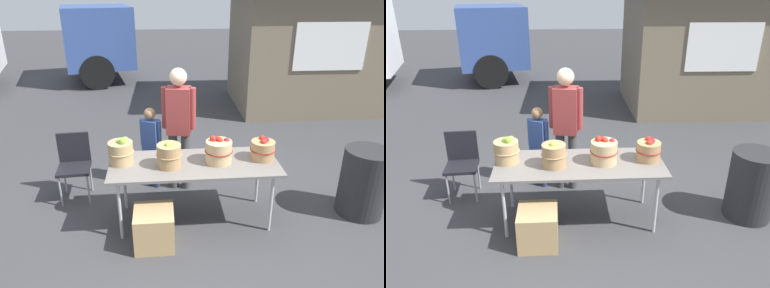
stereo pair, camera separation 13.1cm
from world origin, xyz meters
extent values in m
plane|color=#38383A|center=(0.00, 0.00, 0.00)|extent=(40.00, 40.00, 0.00)
cube|color=slate|center=(0.00, 0.00, 0.73)|extent=(1.90, 0.76, 0.03)
cylinder|color=#B2B2B7|center=(-0.83, -0.30, 0.36)|extent=(0.04, 0.04, 0.72)
cylinder|color=#B2B2B7|center=(0.83, -0.30, 0.36)|extent=(0.04, 0.04, 0.72)
cylinder|color=#B2B2B7|center=(-0.83, 0.30, 0.36)|extent=(0.04, 0.04, 0.72)
cylinder|color=#B2B2B7|center=(0.83, 0.30, 0.36)|extent=(0.04, 0.04, 0.72)
cylinder|color=tan|center=(-0.81, 0.07, 0.88)|extent=(0.27, 0.27, 0.25)
torus|color=tan|center=(-0.81, 0.07, 0.89)|extent=(0.29, 0.29, 0.01)
sphere|color=#7AA833|center=(-0.79, 0.05, 1.00)|extent=(0.08, 0.08, 0.08)
sphere|color=#8CB738|center=(-0.79, 0.11, 1.01)|extent=(0.07, 0.07, 0.07)
sphere|color=#9EC647|center=(-0.76, 0.13, 1.01)|extent=(0.07, 0.07, 0.07)
sphere|color=#9EC647|center=(-0.80, 0.06, 1.01)|extent=(0.08, 0.08, 0.08)
sphere|color=#9EC647|center=(-0.81, 0.08, 1.02)|extent=(0.07, 0.07, 0.07)
sphere|color=#7AA833|center=(-0.78, 0.05, 1.02)|extent=(0.08, 0.08, 0.08)
cylinder|color=#A87F51|center=(-0.28, -0.06, 0.88)|extent=(0.26, 0.26, 0.26)
torus|color=#A87F51|center=(-0.28, -0.06, 0.89)|extent=(0.28, 0.28, 0.01)
sphere|color=#9EC647|center=(-0.24, -0.06, 1.00)|extent=(0.07, 0.07, 0.07)
sphere|color=#9EC647|center=(-0.29, -0.07, 1.01)|extent=(0.08, 0.08, 0.08)
sphere|color=#9EC647|center=(-0.28, -0.03, 1.01)|extent=(0.07, 0.07, 0.07)
sphere|color=#9EC647|center=(-0.28, -0.06, 1.02)|extent=(0.07, 0.07, 0.07)
cylinder|color=tan|center=(0.27, 0.00, 0.88)|extent=(0.29, 0.29, 0.25)
torus|color=maroon|center=(0.27, 0.00, 0.89)|extent=(0.31, 0.31, 0.01)
sphere|color=#B22319|center=(0.21, 0.03, 1.02)|extent=(0.08, 0.08, 0.08)
sphere|color=maroon|center=(0.36, 0.02, 1.00)|extent=(0.07, 0.07, 0.07)
sphere|color=#B22319|center=(0.28, 0.01, 1.01)|extent=(0.07, 0.07, 0.07)
sphere|color=maroon|center=(0.25, 0.04, 1.01)|extent=(0.08, 0.08, 0.08)
cylinder|color=#A87F51|center=(0.79, 0.04, 0.86)|extent=(0.27, 0.27, 0.22)
torus|color=maroon|center=(0.79, 0.04, 0.87)|extent=(0.29, 0.29, 0.01)
sphere|color=maroon|center=(0.82, 0.04, 0.98)|extent=(0.07, 0.07, 0.07)
sphere|color=#B22319|center=(0.78, 0.00, 0.97)|extent=(0.07, 0.07, 0.07)
sphere|color=#B22319|center=(0.79, 0.03, 0.97)|extent=(0.08, 0.08, 0.08)
sphere|color=#B22319|center=(0.79, 0.11, 0.97)|extent=(0.08, 0.08, 0.08)
cylinder|color=#3F3F3F|center=(-0.05, 0.74, 0.41)|extent=(0.12, 0.12, 0.81)
cylinder|color=#3F3F3F|center=(-0.21, 0.77, 0.41)|extent=(0.12, 0.12, 0.81)
cube|color=maroon|center=(-0.13, 0.76, 1.12)|extent=(0.34, 0.27, 0.61)
sphere|color=beige|center=(-0.13, 0.76, 1.55)|extent=(0.22, 0.22, 0.22)
cylinder|color=maroon|center=(0.04, 0.72, 1.15)|extent=(0.08, 0.08, 0.54)
cylinder|color=maroon|center=(-0.30, 0.79, 1.15)|extent=(0.08, 0.08, 0.54)
cylinder|color=#262D4C|center=(-0.45, 0.80, 0.28)|extent=(0.08, 0.08, 0.56)
cylinder|color=#262D4C|center=(-0.55, 0.84, 0.28)|extent=(0.08, 0.08, 0.56)
cube|color=#334C8C|center=(-0.50, 0.82, 0.77)|extent=(0.25, 0.22, 0.42)
sphere|color=#936B4C|center=(-0.50, 0.82, 1.07)|extent=(0.15, 0.15, 0.15)
cylinder|color=#334C8C|center=(-0.39, 0.77, 0.79)|extent=(0.06, 0.06, 0.37)
cylinder|color=#334C8C|center=(-0.61, 0.87, 0.79)|extent=(0.06, 0.06, 0.37)
cube|color=#334C8C|center=(-2.07, 7.06, 1.25)|extent=(2.22, 2.45, 1.60)
cube|color=black|center=(-1.24, 7.25, 1.57)|extent=(0.43, 1.73, 0.80)
cylinder|color=black|center=(-2.43, 7.96, 0.45)|extent=(0.94, 0.47, 0.90)
cylinder|color=black|center=(-2.02, 6.10, 0.45)|extent=(0.94, 0.47, 0.90)
cube|color=#726651|center=(2.88, 4.37, 1.30)|extent=(3.04, 2.45, 2.60)
cube|color=white|center=(2.90, 3.16, 1.50)|extent=(1.40, 0.06, 0.90)
cube|color=black|center=(-1.48, 0.58, 0.44)|extent=(0.43, 0.43, 0.04)
cube|color=black|center=(-1.50, 0.76, 0.66)|extent=(0.40, 0.06, 0.40)
cylinder|color=gray|center=(-1.64, 0.40, 0.21)|extent=(0.02, 0.02, 0.42)
cylinder|color=gray|center=(-1.30, 0.43, 0.21)|extent=(0.02, 0.02, 0.42)
cylinder|color=gray|center=(-1.67, 0.74, 0.21)|extent=(0.02, 0.02, 0.42)
cylinder|color=gray|center=(-1.33, 0.77, 0.21)|extent=(0.02, 0.02, 0.42)
cylinder|color=#262628|center=(2.04, -0.03, 0.42)|extent=(0.55, 0.55, 0.84)
cube|color=tan|center=(-0.47, -0.43, 0.21)|extent=(0.42, 0.42, 0.42)
camera|label=1|loc=(-0.34, -3.61, 2.59)|focal=33.79mm
camera|label=2|loc=(-0.21, -3.62, 2.59)|focal=33.79mm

